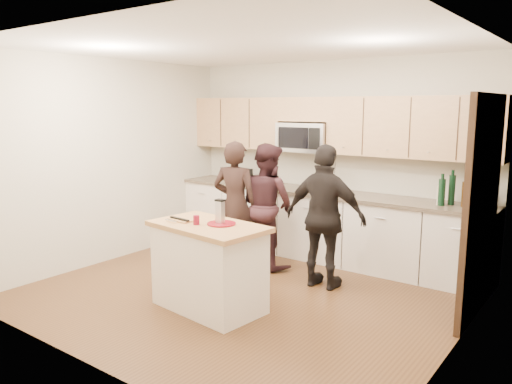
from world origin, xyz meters
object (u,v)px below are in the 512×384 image
Objects in this scene: island at (209,266)px; woman_center at (267,205)px; toaster at (239,175)px; woman_right at (325,217)px; woman_left at (235,205)px.

woman_center reaches higher than island.
island is 0.79× the size of woman_center.
island is 3.92× the size of toaster.
woman_right reaches higher than island.
island is at bearing 116.11° from woman_center.
woman_right is (0.65, 1.26, 0.38)m from island.
toaster is 0.20× the size of woman_center.
woman_left reaches higher than woman_center.
woman_right is (0.99, -0.26, 0.02)m from woman_center.
woman_left is at bearing -0.67° from woman_right.
woman_left reaches higher than toaster.
woman_center is at bearing -34.69° from toaster.
toaster is (-1.35, 2.22, 0.59)m from island.
island is 0.77× the size of woman_left.
toaster reaches higher than island.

